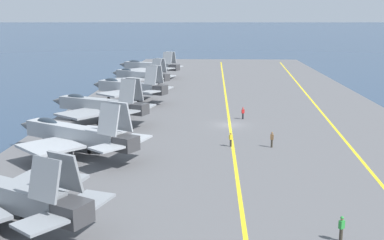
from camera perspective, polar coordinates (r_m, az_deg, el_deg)
The scene contains 13 objects.
ground_plane at distance 67.83m, azimuth 4.49°, elevation -0.91°, with size 2000.00×2000.00×0.00m, color navy.
carrier_deck at distance 67.78m, azimuth 4.49°, elevation -0.75°, with size 203.78×52.15×0.40m, color #565659.
deck_stripe_foul_line at distance 69.71m, azimuth 16.36°, elevation -0.68°, with size 183.40×0.36×0.01m, color yellow.
deck_stripe_centerline at distance 67.74m, azimuth 4.49°, elevation -0.58°, with size 183.40×0.36×0.01m, color yellow.
parked_jet_third at distance 53.97m, azimuth -13.72°, elevation -1.63°, with size 13.46×16.91×6.48m.
parked_jet_fourth at distance 69.19m, azimuth -10.99°, elevation 1.75°, with size 13.75×16.25×6.77m.
parked_jet_fifth at distance 85.20m, azimuth -7.49°, elevation 3.87°, with size 12.98×15.44×6.78m.
parked_jet_sixth at distance 103.92m, azimuth -6.18°, elevation 5.29°, with size 13.54×15.18×6.30m.
parked_jet_seventh at distance 119.75m, azimuth -5.13°, elevation 6.38°, with size 12.80×17.04×6.46m.
crew_brown_vest at distance 56.74m, azimuth 9.45°, elevation -2.22°, with size 0.31×0.41×1.85m.
crew_red_vest at distance 71.47m, azimuth 6.06°, elevation 0.87°, with size 0.37×0.44×1.77m.
crew_yellow_vest at distance 56.50m, azimuth 4.63°, elevation -2.22°, with size 0.42×0.46×1.73m.
crew_green_vest at distance 35.01m, azimuth 17.30°, elevation -12.06°, with size 0.44×0.46×1.81m.
Camera 1 is at (-65.98, 2.31, 15.55)m, focal length 45.00 mm.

